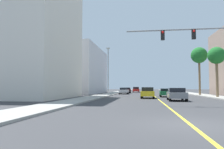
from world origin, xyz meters
The scene contains 16 objects.
ground centered at (0.00, 42.00, 0.00)m, with size 192.00×192.00×0.00m, color #38383A.
sidewalk_left centered at (-8.86, 42.00, 0.07)m, with size 2.97×168.00×0.15m, color #9E9B93.
sidewalk_right centered at (8.86, 42.00, 0.07)m, with size 2.97×168.00×0.15m, color #9E9B93.
lane_marking_center centered at (0.00, 42.00, 0.00)m, with size 0.16×144.00×0.01m, color yellow.
building_left_near centered at (-18.46, 19.25, 8.35)m, with size 12.66×14.33×16.69m, color silver.
building_left_far centered at (-19.44, 41.99, 5.46)m, with size 14.62×21.35×10.91m, color silver.
traffic_signal_mast centered at (4.36, 9.73, 5.13)m, with size 11.17×0.36×6.69m.
street_lamp centered at (-7.88, 28.03, 4.70)m, with size 0.56×0.28×8.26m.
palm_mid centered at (8.48, 23.01, 5.84)m, with size 2.42×2.42×7.05m.
palm_far centered at (8.08, 30.88, 7.04)m, with size 2.84×2.84×8.45m.
car_gray centered at (1.81, 15.75, 0.75)m, with size 2.01×4.13×1.42m.
car_silver centered at (-5.86, 37.04, 0.72)m, with size 1.88×4.28×1.38m.
car_red centered at (-3.78, 51.99, 0.78)m, with size 1.99×4.40×1.53m.
car_yellow centered at (-1.25, 20.82, 0.76)m, with size 1.91×4.50×1.49m.
car_black centered at (-5.91, 44.46, 0.72)m, with size 2.08×4.14×1.39m.
car_green centered at (1.64, 25.24, 0.69)m, with size 2.06×4.43×1.28m.
Camera 1 is at (-1.91, -9.28, 1.53)m, focal length 34.82 mm.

